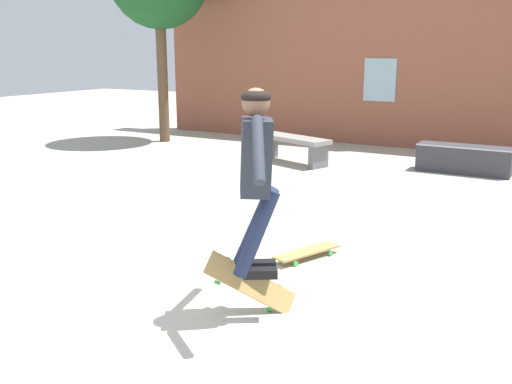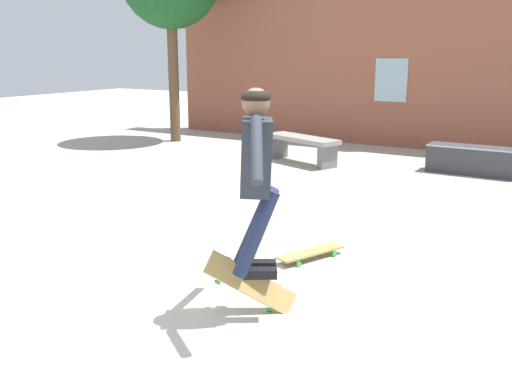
% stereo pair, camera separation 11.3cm
% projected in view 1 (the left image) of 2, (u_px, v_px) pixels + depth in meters
% --- Properties ---
extents(ground_plane, '(40.00, 40.00, 0.00)m').
position_uv_depth(ground_plane, '(185.00, 321.00, 4.42)').
color(ground_plane, '#B2AD9E').
extents(building_backdrop, '(14.11, 0.52, 4.30)m').
position_uv_depth(building_backdrop, '(445.00, 62.00, 11.62)').
color(building_backdrop, '#93513D').
rests_on(building_backdrop, ground_plane).
extents(park_bench, '(1.62, 0.97, 0.49)m').
position_uv_depth(park_bench, '(293.00, 144.00, 10.52)').
color(park_bench, gray).
rests_on(park_bench, ground_plane).
extents(skate_ledge, '(1.53, 0.46, 0.48)m').
position_uv_depth(skate_ledge, '(464.00, 159.00, 9.67)').
color(skate_ledge, '#38383D').
rests_on(skate_ledge, ground_plane).
extents(skater, '(0.69, 1.06, 1.43)m').
position_uv_depth(skater, '(256.00, 166.00, 4.24)').
color(skater, '#282D38').
extents(skateboard_flipping, '(0.56, 0.53, 0.55)m').
position_uv_depth(skateboard_flipping, '(250.00, 283.00, 4.53)').
color(skateboard_flipping, '#AD894C').
extents(skateboard_resting, '(0.47, 0.78, 0.08)m').
position_uv_depth(skateboard_resting, '(307.00, 252.00, 5.73)').
color(skateboard_resting, '#AD894C').
rests_on(skateboard_resting, ground_plane).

